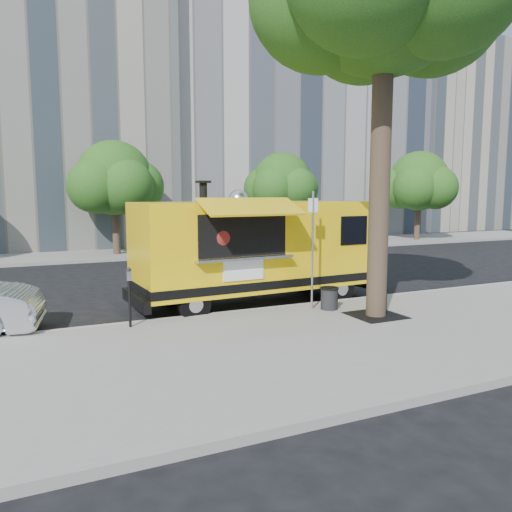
{
  "coord_description": "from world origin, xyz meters",
  "views": [
    {
      "loc": [
        -4.98,
        -12.31,
        3.08
      ],
      "look_at": [
        0.69,
        0.0,
        1.39
      ],
      "focal_mm": 35.0,
      "sensor_mm": 36.0,
      "label": 1
    }
  ],
  "objects": [
    {
      "name": "ground",
      "position": [
        0.0,
        0.0,
        0.0
      ],
      "size": [
        120.0,
        120.0,
        0.0
      ],
      "primitive_type": "plane",
      "color": "black",
      "rests_on": "ground"
    },
    {
      "name": "sidewalk",
      "position": [
        0.0,
        -4.0,
        0.07
      ],
      "size": [
        60.0,
        6.0,
        0.15
      ],
      "primitive_type": "cube",
      "color": "gray",
      "rests_on": "ground"
    },
    {
      "name": "curb",
      "position": [
        0.0,
        -0.93,
        0.07
      ],
      "size": [
        60.0,
        0.14,
        0.16
      ],
      "primitive_type": "cube",
      "color": "#999993",
      "rests_on": "ground"
    },
    {
      "name": "far_sidewalk",
      "position": [
        0.0,
        13.5,
        0.07
      ],
      "size": [
        60.0,
        5.0,
        0.15
      ],
      "primitive_type": "cube",
      "color": "gray",
      "rests_on": "ground"
    },
    {
      "name": "building_mid",
      "position": [
        12.0,
        23.0,
        10.0
      ],
      "size": [
        20.0,
        14.0,
        20.0
      ],
      "primitive_type": "cube",
      "color": "#A7A09C",
      "rests_on": "ground"
    },
    {
      "name": "building_right",
      "position": [
        30.0,
        24.0,
        8.0
      ],
      "size": [
        16.0,
        12.0,
        16.0
      ],
      "primitive_type": "cube",
      "color": "#A19886",
      "rests_on": "ground"
    },
    {
      "name": "tree_well",
      "position": [
        2.6,
        -2.8,
        0.15
      ],
      "size": [
        1.2,
        1.2,
        0.02
      ],
      "primitive_type": "cube",
      "color": "black",
      "rests_on": "sidewalk"
    },
    {
      "name": "far_tree_b",
      "position": [
        -1.0,
        12.7,
        3.83
      ],
      "size": [
        3.6,
        3.6,
        5.5
      ],
      "color": "#33261C",
      "rests_on": "far_sidewalk"
    },
    {
      "name": "far_tree_c",
      "position": [
        8.0,
        12.4,
        3.72
      ],
      "size": [
        3.24,
        3.24,
        5.21
      ],
      "color": "#33261C",
      "rests_on": "far_sidewalk"
    },
    {
      "name": "far_tree_d",
      "position": [
        18.0,
        12.6,
        3.89
      ],
      "size": [
        3.78,
        3.78,
        5.64
      ],
      "color": "#33261C",
      "rests_on": "far_sidewalk"
    },
    {
      "name": "sign_post",
      "position": [
        1.55,
        -1.55,
        1.85
      ],
      "size": [
        0.28,
        0.06,
        3.0
      ],
      "color": "silver",
      "rests_on": "sidewalk"
    },
    {
      "name": "parking_meter",
      "position": [
        -3.0,
        -1.35,
        0.98
      ],
      "size": [
        0.11,
        0.11,
        1.33
      ],
      "color": "black",
      "rests_on": "sidewalk"
    },
    {
      "name": "food_truck",
      "position": [
        0.71,
        0.17,
        1.6
      ],
      "size": [
        6.99,
        3.47,
        3.4
      ],
      "rotation": [
        0.0,
        0.0,
        0.06
      ],
      "color": "yellow",
      "rests_on": "ground"
    },
    {
      "name": "trash_bin_left",
      "position": [
        1.95,
        -1.75,
        0.45
      ],
      "size": [
        0.47,
        0.47,
        0.57
      ],
      "color": "black",
      "rests_on": "sidewalk"
    },
    {
      "name": "trash_bin_right",
      "position": [
        2.93,
        -2.47,
        0.45
      ],
      "size": [
        0.46,
        0.46,
        0.55
      ],
      "color": "black",
      "rests_on": "sidewalk"
    }
  ]
}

